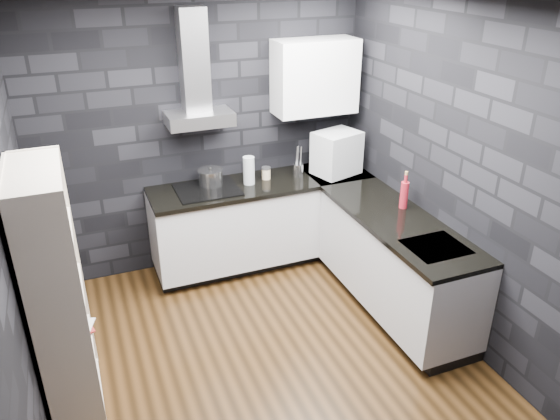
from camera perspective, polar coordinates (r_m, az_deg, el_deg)
ground at (r=4.62m, az=-2.02°, el=-14.28°), size 3.20×3.20×0.00m
wall_back at (r=5.35m, az=-8.26°, el=7.87°), size 3.20×0.05×2.70m
wall_front at (r=2.63m, az=9.99°, el=-12.70°), size 3.20×0.05×2.70m
wall_left at (r=3.74m, az=-26.51°, el=-2.83°), size 0.05×3.20×2.70m
wall_right at (r=4.64m, az=16.96°, el=4.19°), size 0.05×3.20×2.70m
toekick_back at (r=5.76m, az=-1.91°, el=-4.70°), size 2.18×0.50×0.10m
toekick_right at (r=5.16m, az=11.89°, el=-9.34°), size 0.50×1.78×0.10m
counter_back_cab at (r=5.52m, az=-1.83°, el=-1.05°), size 2.20×0.60×0.76m
counter_right_cab at (r=4.91m, az=11.95°, el=-5.33°), size 0.60×1.80×0.76m
counter_back_top at (r=5.34m, az=-1.85°, el=2.73°), size 2.20×0.62×0.04m
counter_right_top at (r=4.71m, az=12.29°, el=-1.19°), size 0.62×1.80×0.04m
counter_corner_top at (r=5.65m, az=5.77°, el=3.94°), size 0.62×0.62×0.04m
hood_body at (r=5.10m, az=-8.41°, el=9.43°), size 0.60×0.34×0.12m
hood_chimney at (r=5.05m, az=-8.99°, el=15.20°), size 0.24×0.20×0.90m
upper_cabinet at (r=5.39m, az=3.66°, el=13.73°), size 0.80×0.35×0.70m
cooktop at (r=5.20m, az=-7.60°, el=2.14°), size 0.58×0.50×0.01m
sink_rim at (r=4.36m, az=15.97°, el=-3.75°), size 0.44×0.40×0.01m
pot at (r=5.27m, az=-7.26°, el=3.36°), size 0.30×0.30×0.14m
glass_vase at (r=5.26m, az=-3.27°, el=4.15°), size 0.14×0.14×0.27m
storage_jar at (r=5.40m, az=-1.46°, el=3.80°), size 0.09×0.09×0.11m
utensil_crock at (r=5.45m, az=1.91°, el=4.16°), size 0.13×0.13×0.13m
appliance_garage at (r=5.48m, az=5.93°, el=5.95°), size 0.50×0.44×0.43m
red_bottle at (r=4.88m, az=12.84°, el=1.53°), size 0.08×0.08×0.24m
bookshelf at (r=3.90m, az=-22.25°, el=-8.44°), size 0.39×0.82×1.80m
fruit_bowl at (r=3.79m, az=-22.30°, el=-8.82°), size 0.26×0.26×0.06m
book_red at (r=4.24m, az=-21.44°, el=-10.78°), size 0.16×0.06×0.22m
book_second at (r=4.24m, az=-21.56°, el=-10.37°), size 0.17×0.07×0.24m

